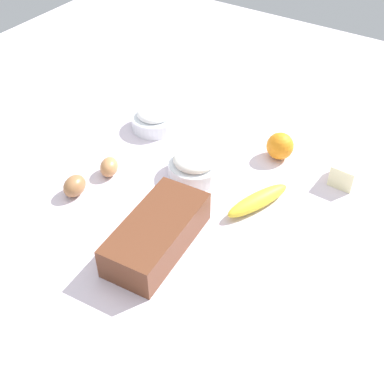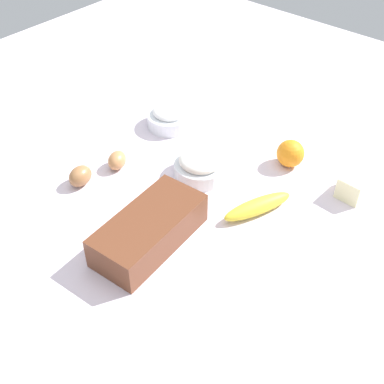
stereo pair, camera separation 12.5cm
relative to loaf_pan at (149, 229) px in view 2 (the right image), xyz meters
The scene contains 9 objects.
ground_plane 0.17m from the loaf_pan, behind, with size 2.40×2.40×0.02m, color silver.
loaf_pan is the anchor object (origin of this frame).
flour_bowl 0.27m from the loaf_pan, 165.46° to the right, with size 0.14×0.14×0.07m.
sugar_bowl 0.48m from the loaf_pan, 142.89° to the right, with size 0.14×0.14×0.07m.
banana 0.28m from the loaf_pan, 151.88° to the left, with size 0.19×0.04×0.04m, color yellow.
orange_fruit 0.47m from the loaf_pan, 169.36° to the left, with size 0.08×0.08×0.08m, color orange.
butter_block 0.54m from the loaf_pan, 148.86° to the left, with size 0.09×0.06×0.06m, color #F4EDB2.
egg_near_butter 0.29m from the loaf_pan, 96.56° to the right, with size 0.05×0.05×0.07m, color #9B683F.
egg_beside_bowl 0.30m from the loaf_pan, 118.49° to the right, with size 0.05×0.05×0.06m, color #B67B4A.
Camera 2 is at (0.71, 0.61, 0.87)m, focal length 47.34 mm.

